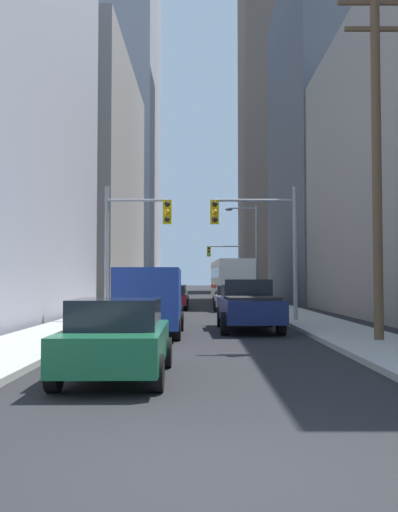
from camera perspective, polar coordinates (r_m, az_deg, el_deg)
The scene contains 18 objects.
ground_plane at distance 5.74m, azimuth 0.78°, elevation -21.47°, with size 400.00×400.00×0.00m, color black.
sidewalk_left at distance 55.66m, azimuth -5.08°, elevation -4.29°, with size 2.68×160.00×0.15m, color #9E9E99.
sidewalk_right at distance 55.68m, azimuth 5.02°, elevation -4.29°, with size 2.68×160.00×0.15m, color #9E9E99.
city_bus at distance 45.27m, azimuth 3.08°, elevation -2.37°, with size 2.91×11.58×3.40m.
pickup_truck_navy at distance 21.35m, azimuth 4.83°, elevation -4.96°, with size 2.20×5.46×1.90m.
cargo_van_blue at distance 19.43m, azimuth -4.99°, elevation -4.16°, with size 2.16×5.25×2.26m.
sedan_green at distance 11.05m, azimuth -8.35°, elevation -8.14°, with size 1.95×4.22×1.52m.
sedan_white at distance 27.12m, azimuth -3.96°, elevation -4.77°, with size 1.95×4.20×1.52m.
sedan_maroon at distance 36.67m, azimuth -2.74°, elevation -4.16°, with size 1.95×4.21×1.52m.
sedan_silver at distance 34.78m, azimuth 2.99°, elevation -4.26°, with size 1.95×4.20×1.52m.
sedan_beige at distance 44.20m, azimuth -2.45°, elevation -3.87°, with size 1.95×4.25×1.52m.
traffic_signal_near_left at distance 25.15m, azimuth -6.61°, elevation 2.43°, with size 2.94×0.44×6.00m.
traffic_signal_near_right at distance 25.13m, azimuth 5.84°, elevation 2.53°, with size 3.82×0.44×6.00m.
traffic_signal_far_right at distance 59.15m, azimuth 2.56°, elevation -0.35°, with size 3.49×0.44×6.00m.
utility_pole_right at distance 17.79m, azimuth 17.27°, elevation 9.94°, with size 2.20×0.28×10.74m.
street_lamp_right at distance 42.85m, azimuth 5.17°, elevation 1.14°, with size 2.43×0.32×7.50m.
building_left_far_tower at distance 104.20m, azimuth -10.00°, elevation 12.26°, with size 19.72×25.10×56.52m, color #93939E.
building_right_far_highrise at distance 103.14m, azimuth 8.42°, elevation 16.79°, with size 14.72×18.14×71.61m, color #66564C.
Camera 1 is at (-0.08, -5.43, 1.87)m, focal length 39.87 mm.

